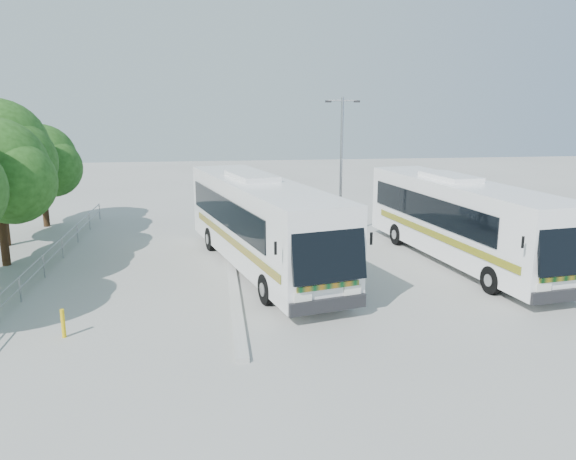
{
  "coord_description": "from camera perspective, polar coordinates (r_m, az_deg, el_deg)",
  "views": [
    {
      "loc": [
        -2.96,
        -20.4,
        7.08
      ],
      "look_at": [
        0.03,
        1.87,
        1.97
      ],
      "focal_mm": 35.0,
      "sensor_mm": 36.0,
      "label": 1
    }
  ],
  "objects": [
    {
      "name": "coach_adjacent",
      "position": [
        26.24,
        17.16,
        1.09
      ],
      "size": [
        4.51,
        13.4,
        3.65
      ],
      "rotation": [
        0.0,
        0.0,
        0.14
      ],
      "color": "white",
      "rests_on": "ground"
    },
    {
      "name": "railing",
      "position": [
        26.17,
        -23.02,
        -2.24
      ],
      "size": [
        0.06,
        22.0,
        1.0
      ],
      "color": "gray",
      "rests_on": "ground"
    },
    {
      "name": "ground",
      "position": [
        21.8,
        0.57,
        -6.13
      ],
      "size": [
        100.0,
        100.0,
        0.0
      ],
      "primitive_type": "plane",
      "color": "#A5A5A0",
      "rests_on": "ground"
    },
    {
      "name": "bollard",
      "position": [
        18.78,
        -21.88,
        -8.8
      ],
      "size": [
        0.16,
        0.16,
        0.91
      ],
      "primitive_type": "cylinder",
      "rotation": [
        0.0,
        0.0,
        -0.33
      ],
      "color": "gold",
      "rests_on": "ground"
    },
    {
      "name": "coach_main",
      "position": [
        24.14,
        -2.82,
        0.87
      ],
      "size": [
        5.98,
        13.97,
        3.81
      ],
      "rotation": [
        0.0,
        0.0,
        0.25
      ],
      "color": "white",
      "rests_on": "ground"
    },
    {
      "name": "tree_far_e",
      "position": [
        35.2,
        -23.73,
        6.54
      ],
      "size": [
        4.54,
        4.28,
        5.92
      ],
      "color": "#382314",
      "rests_on": "ground"
    },
    {
      "name": "kerb_divider",
      "position": [
        23.48,
        -5.71,
        -4.6
      ],
      "size": [
        0.4,
        16.0,
        0.15
      ],
      "primitive_type": "cube",
      "color": "#B2B2AD",
      "rests_on": "ground"
    },
    {
      "name": "lamppost",
      "position": [
        30.04,
        5.43,
        7.01
      ],
      "size": [
        1.78,
        0.63,
        7.37
      ],
      "rotation": [
        0.0,
        0.0,
        -0.26
      ],
      "color": "#989AA0",
      "rests_on": "ground"
    }
  ]
}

